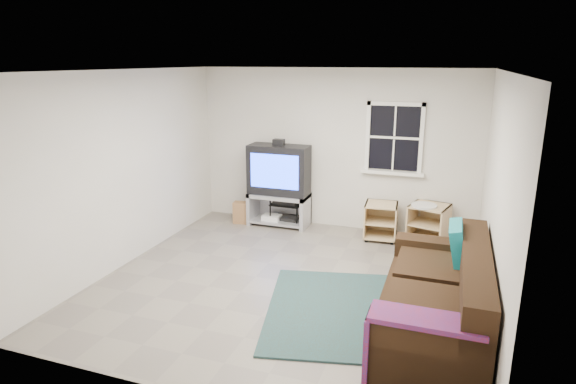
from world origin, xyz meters
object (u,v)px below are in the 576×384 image
at_px(side_table_left, 381,219).
at_px(sofa, 438,304).
at_px(av_rack, 287,199).
at_px(tv_unit, 279,179).
at_px(side_table_right, 429,220).

height_order(side_table_left, sofa, sofa).
bearing_deg(av_rack, side_table_left, -5.16).
xyz_separation_m(tv_unit, side_table_right, (2.44, 0.01, -0.46)).
height_order(side_table_right, sofa, sofa).
height_order(av_rack, sofa, same).
distance_m(side_table_left, sofa, 2.80).
bearing_deg(side_table_left, av_rack, 174.84).
bearing_deg(side_table_right, av_rack, 178.65).
height_order(av_rack, side_table_right, av_rack).
bearing_deg(sofa, tv_unit, 134.84).
relative_size(side_table_right, sofa, 0.29).
bearing_deg(tv_unit, sofa, -45.16).
distance_m(tv_unit, side_table_right, 2.48).
bearing_deg(sofa, side_table_right, 95.23).
distance_m(tv_unit, side_table_left, 1.80).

